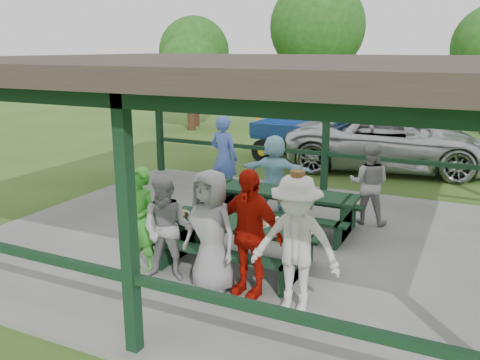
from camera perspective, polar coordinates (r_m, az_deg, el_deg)
The scene contains 19 objects.
ground at distance 9.34m, azimuth 2.61°, elevation -7.38°, with size 90.00×90.00×0.00m, color #325119.
concrete_slab at distance 9.32m, azimuth 2.62°, elevation -7.10°, with size 10.00×8.00×0.10m, color slate.
pavilion_structure at distance 8.66m, azimuth 2.86°, elevation 12.44°, with size 10.60×8.60×3.24m.
picnic_table_near at distance 8.09m, azimuth -0.35°, elevation -6.60°, with size 2.39×1.39×0.75m.
picnic_table_far at distance 9.82m, azimuth 4.77°, elevation -2.68°, with size 2.85×1.39×0.75m.
table_setting at distance 7.90m, azimuth 1.37°, elevation -4.71°, with size 2.35×0.45×0.10m.
contestant_green at distance 7.92m, azimuth -11.06°, elevation -4.53°, with size 0.61×0.40×1.67m, color green.
contestant_grey_left at distance 7.62m, azimuth -8.20°, elevation -5.45°, with size 0.78×0.61×1.60m, color gray.
contestant_grey_mid at distance 7.18m, azimuth -3.31°, elevation -5.81°, with size 0.87×0.57×1.79m, color gray.
contestant_red at distance 7.07m, azimuth 0.94°, elevation -5.95°, with size 1.07×0.45×1.83m, color #AC1107.
contestant_white_fedora at distance 6.67m, azimuth 6.26°, elevation -7.18°, with size 1.23×0.74×1.91m.
spectator_lblue at distance 10.79m, azimuth 3.88°, elevation 0.80°, with size 1.52×0.49×1.64m, color #92CCE2.
spectator_blue at distance 11.59m, azimuth -1.81°, elevation 2.54°, with size 0.71×0.46×1.94m, color #4660B6.
spectator_grey at distance 10.28m, azimuth 14.29°, elevation -0.38°, with size 0.79×0.62×1.63m, color gray.
pickup_truck at distance 15.53m, azimuth 16.53°, elevation 4.16°, with size 2.76×5.99×1.66m, color silver.
farm_trailer at distance 16.12m, azimuth 6.62°, elevation 4.39°, with size 3.78×1.78×1.32m.
tree_far_left at distance 23.37m, azimuth -5.17°, elevation 14.08°, with size 3.12×3.12×4.87m.
tree_left at distance 23.11m, azimuth 8.67°, elevation 16.61°, with size 4.11×4.11×6.42m.
tree_edge_left at distance 22.21m, azimuth -5.60°, elevation 12.66°, with size 2.62×2.62×4.09m.
Camera 1 is at (3.36, -7.98, 3.50)m, focal length 38.00 mm.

